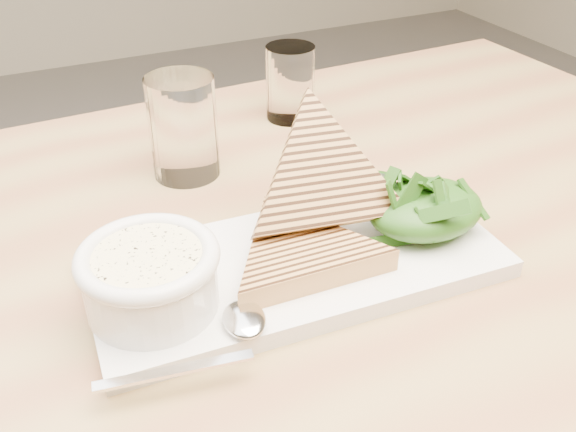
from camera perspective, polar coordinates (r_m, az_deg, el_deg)
name	(u,v)px	position (r m, az deg, el deg)	size (l,w,h in m)	color
table_top	(271,280)	(0.62, -1.53, -5.75)	(1.27, 0.85, 0.04)	#997A47
table_leg_br	(460,245)	(1.36, 15.07, -2.54)	(0.06, 0.06, 0.73)	#997A47
platter	(297,265)	(0.59, 0.83, -4.33)	(0.37, 0.17, 0.02)	white
soup_bowl	(151,285)	(0.53, -12.05, -6.02)	(0.11, 0.11, 0.04)	white
soup	(148,259)	(0.51, -12.38, -3.75)	(0.09, 0.09, 0.01)	beige
bowl_rim	(147,257)	(0.51, -12.41, -3.57)	(0.11, 0.11, 0.01)	white
sandwich_flat	(301,254)	(0.57, 1.14, -3.35)	(0.17, 0.17, 0.02)	#B78247
sandwich_lean	(323,180)	(0.59, 3.12, 3.19)	(0.17, 0.17, 0.09)	#B78247
salad_base	(425,209)	(0.62, 12.09, 0.64)	(0.12, 0.09, 0.04)	#183F0C
arugula_pile	(426,204)	(0.62, 12.14, 1.01)	(0.11, 0.10, 0.05)	#295719
spoon_bowl	(244,319)	(0.51, -3.90, -9.12)	(0.03, 0.05, 0.01)	silver
spoon_handle	(175,371)	(0.48, -10.03, -13.39)	(0.12, 0.01, 0.00)	silver
glass_near	(183,127)	(0.73, -9.30, 7.78)	(0.08, 0.08, 0.12)	white
glass_far	(290,83)	(0.87, 0.20, 11.75)	(0.06, 0.06, 0.10)	white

